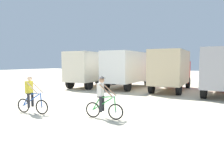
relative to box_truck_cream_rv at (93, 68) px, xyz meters
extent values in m
plane|color=beige|center=(5.89, -9.98, -1.87)|extent=(120.00, 120.00, 0.00)
cube|color=beige|center=(0.02, -0.58, 0.13)|extent=(2.61, 5.29, 2.70)
cube|color=#B21E1E|center=(-0.12, 2.82, -0.37)|extent=(2.26, 1.59, 2.00)
cube|color=black|center=(-0.15, 3.52, -0.02)|extent=(2.03, 0.16, 0.80)
cylinder|color=black|center=(-1.13, 2.68, -1.37)|extent=(0.36, 1.01, 1.00)
cylinder|color=black|center=(0.91, 2.76, -1.37)|extent=(0.36, 1.01, 1.00)
cylinder|color=black|center=(-0.93, -2.31, -1.37)|extent=(0.36, 1.01, 1.00)
cylinder|color=black|center=(1.11, -2.22, -1.37)|extent=(0.36, 1.01, 1.00)
cube|color=white|center=(3.52, 0.04, 0.13)|extent=(2.56, 5.27, 2.70)
cube|color=silver|center=(3.42, 3.44, -0.37)|extent=(2.24, 1.57, 2.00)
cube|color=black|center=(3.40, 4.14, -0.02)|extent=(2.03, 0.14, 0.80)
cylinder|color=black|center=(2.40, 3.31, -1.37)|extent=(0.35, 1.01, 1.00)
cylinder|color=black|center=(4.44, 3.37, -1.37)|extent=(0.35, 1.01, 1.00)
cylinder|color=black|center=(2.55, -1.68, -1.37)|extent=(0.35, 1.01, 1.00)
cylinder|color=black|center=(4.59, -1.62, -1.37)|extent=(0.35, 1.01, 1.00)
cube|color=#CCB78E|center=(7.62, 0.00, 0.13)|extent=(2.67, 5.32, 2.70)
cube|color=#B21E1E|center=(7.44, 3.39, -0.37)|extent=(2.28, 1.61, 2.00)
cube|color=black|center=(7.41, 4.09, -0.02)|extent=(2.03, 0.19, 0.80)
cylinder|color=black|center=(6.43, 3.24, -1.37)|extent=(0.37, 1.02, 1.00)
cylinder|color=black|center=(8.47, 3.35, -1.37)|extent=(0.37, 1.02, 1.00)
cylinder|color=black|center=(6.69, -1.74, -1.37)|extent=(0.37, 1.02, 1.00)
cylinder|color=black|center=(8.73, -1.64, -1.37)|extent=(0.37, 1.02, 1.00)
cylinder|color=black|center=(10.75, 2.66, -1.37)|extent=(0.37, 1.01, 1.00)
cylinder|color=black|center=(10.50, -2.33, -1.37)|extent=(0.37, 1.01, 1.00)
torus|color=black|center=(4.59, -10.79, -1.53)|extent=(0.68, 0.17, 0.68)
cylinder|color=silver|center=(4.59, -10.79, -1.53)|extent=(0.09, 0.09, 0.08)
torus|color=black|center=(3.55, -10.96, -1.53)|extent=(0.68, 0.17, 0.68)
cylinder|color=silver|center=(3.55, -10.96, -1.53)|extent=(0.09, 0.09, 0.08)
cylinder|color=blue|center=(4.04, -10.88, -1.21)|extent=(1.02, 0.22, 0.68)
cylinder|color=blue|center=(4.21, -10.85, -0.93)|extent=(0.66, 0.16, 0.13)
cylinder|color=blue|center=(3.72, -10.94, -1.25)|extent=(0.39, 0.11, 0.59)
cylinder|color=blue|center=(4.56, -10.80, -1.21)|extent=(0.11, 0.07, 0.64)
cylinder|color=silver|center=(4.54, -10.80, -0.89)|extent=(0.12, 0.52, 0.04)
cube|color=black|center=(3.89, -10.91, -0.94)|extent=(0.26, 0.16, 0.06)
cube|color=gold|center=(3.91, -10.90, -0.63)|extent=(0.25, 0.35, 0.56)
sphere|color=beige|center=(3.97, -10.89, -0.23)|extent=(0.22, 0.22, 0.22)
cone|color=silver|center=(3.97, -10.89, -0.10)|extent=(0.32, 0.32, 0.10)
cylinder|color=#26262B|center=(3.95, -10.77, -1.24)|extent=(0.12, 0.12, 0.66)
cylinder|color=#26262B|center=(3.99, -11.02, -1.24)|extent=(0.12, 0.12, 0.66)
cylinder|color=beige|center=(4.21, -10.67, -0.65)|extent=(0.62, 0.19, 0.53)
cylinder|color=beige|center=(4.27, -11.03, -0.65)|extent=(0.63, 0.11, 0.53)
torus|color=black|center=(8.00, -9.98, -1.53)|extent=(0.68, 0.15, 0.68)
cylinder|color=silver|center=(8.00, -9.98, -1.53)|extent=(0.09, 0.09, 0.08)
torus|color=black|center=(6.96, -10.12, -1.53)|extent=(0.68, 0.15, 0.68)
cylinder|color=silver|center=(6.96, -10.12, -1.53)|extent=(0.09, 0.09, 0.08)
cylinder|color=green|center=(7.46, -10.05, -1.21)|extent=(1.02, 0.19, 0.68)
cylinder|color=green|center=(7.63, -10.03, -0.93)|extent=(0.66, 0.14, 0.13)
cylinder|color=green|center=(7.13, -10.10, -1.25)|extent=(0.39, 0.10, 0.59)
cylinder|color=green|center=(7.98, -9.98, -1.21)|extent=(0.11, 0.06, 0.64)
cylinder|color=silver|center=(7.95, -9.98, -0.89)|extent=(0.11, 0.52, 0.04)
cube|color=black|center=(7.30, -10.07, -0.94)|extent=(0.25, 0.15, 0.06)
cube|color=silver|center=(7.32, -10.07, -0.63)|extent=(0.24, 0.34, 0.56)
sphere|color=#A87A5B|center=(7.38, -10.06, -0.23)|extent=(0.22, 0.22, 0.22)
cone|color=#333333|center=(7.38, -10.06, -0.10)|extent=(0.32, 0.32, 0.10)
cylinder|color=#26262B|center=(7.36, -9.93, -1.24)|extent=(0.12, 0.12, 0.66)
cylinder|color=#26262B|center=(7.40, -10.19, -1.24)|extent=(0.12, 0.12, 0.66)
cylinder|color=#A87A5B|center=(7.63, -9.85, -0.65)|extent=(0.63, 0.18, 0.53)
cylinder|color=#A87A5B|center=(7.68, -10.20, -0.65)|extent=(0.63, 0.10, 0.53)
camera|label=1|loc=(12.24, -17.80, 0.49)|focal=35.03mm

